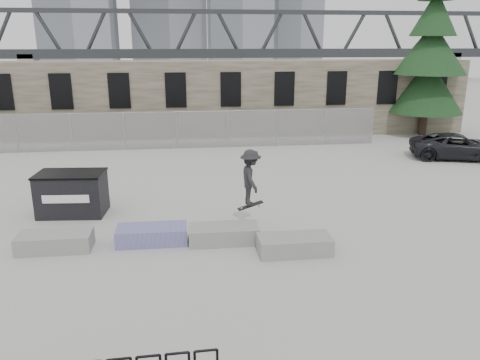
# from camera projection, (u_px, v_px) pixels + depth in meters

# --- Properties ---
(ground) EXTENTS (120.00, 120.00, 0.00)m
(ground) POSITION_uv_depth(u_px,v_px,m) (174.00, 242.00, 13.58)
(ground) COLOR #A9A9A4
(ground) RESTS_ON ground
(stone_wall) EXTENTS (36.00, 2.58, 4.50)m
(stone_wall) POSITION_uv_depth(u_px,v_px,m) (176.00, 99.00, 28.39)
(stone_wall) COLOR brown
(stone_wall) RESTS_ON ground
(chainlink_fence) EXTENTS (22.06, 0.06, 2.02)m
(chainlink_fence) POSITION_uv_depth(u_px,v_px,m) (177.00, 130.00, 25.18)
(chainlink_fence) COLOR gray
(chainlink_fence) RESTS_ON ground
(planter_far_left) EXTENTS (2.00, 0.90, 0.49)m
(planter_far_left) POSITION_uv_depth(u_px,v_px,m) (55.00, 241.00, 13.03)
(planter_far_left) COLOR gray
(planter_far_left) RESTS_ON ground
(planter_center_left) EXTENTS (2.00, 0.90, 0.49)m
(planter_center_left) POSITION_uv_depth(u_px,v_px,m) (152.00, 234.00, 13.49)
(planter_center_left) COLOR #3E37A7
(planter_center_left) RESTS_ON ground
(planter_center_right) EXTENTS (2.00, 0.90, 0.49)m
(planter_center_right) POSITION_uv_depth(u_px,v_px,m) (223.00, 233.00, 13.54)
(planter_center_right) COLOR gray
(planter_center_right) RESTS_ON ground
(planter_offset) EXTENTS (2.00, 0.90, 0.49)m
(planter_offset) POSITION_uv_depth(u_px,v_px,m) (294.00, 244.00, 12.82)
(planter_offset) COLOR gray
(planter_offset) RESTS_ON ground
(dumpster) EXTENTS (2.29, 1.51, 1.44)m
(dumpster) POSITION_uv_depth(u_px,v_px,m) (72.00, 193.00, 15.62)
(dumpster) COLOR black
(dumpster) RESTS_ON ground
(spruce_tree) EXTENTS (4.43, 4.43, 11.50)m
(spruce_tree) POSITION_uv_depth(u_px,v_px,m) (430.00, 54.00, 27.94)
(spruce_tree) COLOR #38281E
(spruce_tree) RESTS_ON ground
(truss_bridge) EXTENTS (70.00, 3.00, 9.80)m
(truss_bridge) POSITION_uv_depth(u_px,v_px,m) (250.00, 52.00, 65.90)
(truss_bridge) COLOR #2D3033
(truss_bridge) RESTS_ON ground
(suv) EXTENTS (4.86, 3.20, 1.24)m
(suv) POSITION_uv_depth(u_px,v_px,m) (458.00, 146.00, 23.11)
(suv) COLOR black
(suv) RESTS_ON ground
(skateboarder) EXTENTS (0.80, 1.17, 1.87)m
(skateboarder) POSITION_uv_depth(u_px,v_px,m) (251.00, 178.00, 14.08)
(skateboarder) COLOR #232326
(skateboarder) RESTS_ON ground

